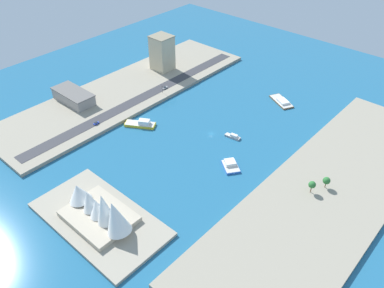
% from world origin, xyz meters
% --- Properties ---
extents(ground_plane, '(440.00, 440.00, 0.00)m').
position_xyz_m(ground_plane, '(0.00, 0.00, 0.00)').
color(ground_plane, '#23668E').
extents(quay_west, '(70.00, 240.00, 2.70)m').
position_xyz_m(quay_west, '(-95.09, 0.00, 1.35)').
color(quay_west, '#9E937F').
rests_on(quay_west, ground_plane).
extents(quay_east, '(70.00, 240.00, 2.70)m').
position_xyz_m(quay_east, '(95.09, 0.00, 1.35)').
color(quay_east, '#9E937F').
rests_on(quay_east, ground_plane).
extents(peninsula_point, '(81.66, 43.34, 2.00)m').
position_xyz_m(peninsula_point, '(-7.22, 108.90, 1.00)').
color(peninsula_point, '#A89E89').
rests_on(peninsula_point, ground_plane).
extents(road_strip, '(10.61, 228.00, 0.15)m').
position_xyz_m(road_strip, '(74.76, 0.00, 2.78)').
color(road_strip, '#38383D').
rests_on(road_strip, quay_east).
extents(ferry_yellow_fast, '(23.97, 18.76, 5.49)m').
position_xyz_m(ferry_yellow_fast, '(47.01, 27.63, 1.80)').
color(ferry_yellow_fast, yellow).
rests_on(ferry_yellow_fast, ground_plane).
extents(barge_flat_brown, '(25.59, 19.59, 3.03)m').
position_xyz_m(barge_flat_brown, '(-15.22, -74.61, 1.10)').
color(barge_flat_brown, brown).
rests_on(barge_flat_brown, ground_plane).
extents(yacht_sleek_gray, '(13.19, 5.12, 3.14)m').
position_xyz_m(yacht_sleek_gray, '(-15.09, -6.88, 1.16)').
color(yacht_sleek_gray, '#999EA3').
rests_on(yacht_sleek_gray, ground_plane).
extents(catamaran_blue, '(17.18, 16.15, 3.76)m').
position_xyz_m(catamaran_blue, '(-34.09, 20.97, 1.39)').
color(catamaran_blue, blue).
rests_on(catamaran_blue, ground_plane).
extents(office_block_beige, '(18.49, 17.86, 32.36)m').
position_xyz_m(office_block_beige, '(100.64, -49.40, 18.92)').
color(office_block_beige, '#C6B793').
rests_on(office_block_beige, quay_east).
extents(carpark_squat_concrete, '(38.64, 17.77, 9.27)m').
position_xyz_m(carpark_squat_concrete, '(112.29, 42.54, 7.37)').
color(carpark_squat_concrete, gray).
rests_on(carpark_squat_concrete, quay_east).
extents(van_white, '(2.04, 4.56, 1.55)m').
position_xyz_m(van_white, '(71.51, -23.06, 3.61)').
color(van_white, black).
rests_on(van_white, road_strip).
extents(hatchback_blue, '(2.10, 4.44, 1.71)m').
position_xyz_m(hatchback_blue, '(70.90, 51.52, 3.69)').
color(hatchback_blue, black).
rests_on(hatchback_blue, road_strip).
extents(traffic_light_waterfront, '(0.36, 0.36, 6.50)m').
position_xyz_m(traffic_light_waterfront, '(67.91, -16.33, 7.05)').
color(traffic_light_waterfront, black).
rests_on(traffic_light_waterfront, quay_east).
extents(opera_landmark, '(50.74, 29.87, 23.24)m').
position_xyz_m(opera_landmark, '(-9.50, 108.90, 10.29)').
color(opera_landmark, '#BCAD93').
rests_on(opera_landmark, peninsula_point).
extents(park_tree_cluster, '(9.13, 14.45, 8.35)m').
position_xyz_m(park_tree_cluster, '(-89.39, 5.02, 8.44)').
color(park_tree_cluster, brown).
rests_on(park_tree_cluster, quay_west).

